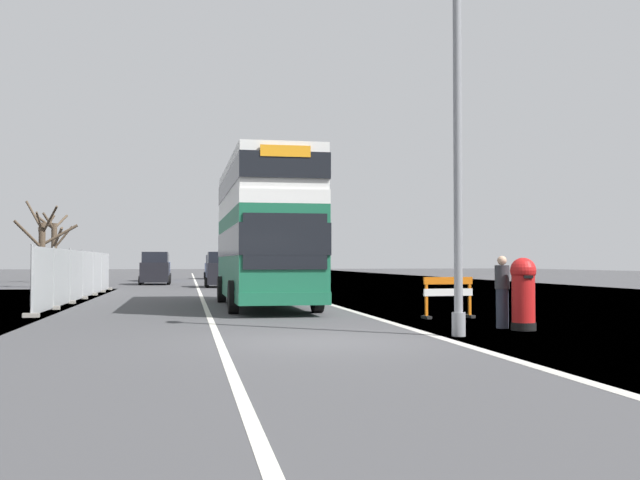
# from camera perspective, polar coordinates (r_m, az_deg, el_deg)

# --- Properties ---
(ground) EXTENTS (140.00, 280.00, 0.10)m
(ground) POSITION_cam_1_polar(r_m,az_deg,el_deg) (14.89, 2.28, -7.88)
(ground) COLOR #424244
(double_decker_bus) EXTENTS (2.94, 10.77, 4.93)m
(double_decker_bus) POSITION_cam_1_polar(r_m,az_deg,el_deg) (25.75, -4.36, 0.70)
(double_decker_bus) COLOR #196042
(double_decker_bus) RESTS_ON ground
(lamppost_foreground) EXTENTS (0.29, 0.70, 8.14)m
(lamppost_foreground) POSITION_cam_1_polar(r_m,az_deg,el_deg) (15.94, 10.56, 6.57)
(lamppost_foreground) COLOR gray
(lamppost_foreground) RESTS_ON ground
(red_pillar_postbox) EXTENTS (0.59, 0.59, 1.65)m
(red_pillar_postbox) POSITION_cam_1_polar(r_m,az_deg,el_deg) (17.51, 15.38, -3.76)
(red_pillar_postbox) COLOR black
(red_pillar_postbox) RESTS_ON ground
(roadworks_barrier) EXTENTS (1.48, 0.57, 1.14)m
(roadworks_barrier) POSITION_cam_1_polar(r_m,az_deg,el_deg) (20.75, 9.84, -4.04)
(roadworks_barrier) COLOR orange
(roadworks_barrier) RESTS_ON ground
(construction_site_fence) EXTENTS (0.44, 20.60, 2.05)m
(construction_site_fence) POSITION_cam_1_polar(r_m,az_deg,el_deg) (32.30, -17.83, -2.61)
(construction_site_fence) COLOR #A8AAAD
(construction_site_fence) RESTS_ON ground
(car_oncoming_near) EXTENTS (2.05, 3.93, 2.14)m
(car_oncoming_near) POSITION_cam_1_polar(r_m,az_deg,el_deg) (45.60, -7.56, -2.34)
(car_oncoming_near) COLOR black
(car_oncoming_near) RESTS_ON ground
(car_receding_mid) EXTENTS (2.04, 4.16, 2.21)m
(car_receding_mid) POSITION_cam_1_polar(r_m,az_deg,el_deg) (51.62, -12.57, -2.21)
(car_receding_mid) COLOR black
(car_receding_mid) RESTS_ON ground
(car_receding_far) EXTENTS (1.95, 4.38, 2.20)m
(car_receding_far) POSITION_cam_1_polar(r_m,az_deg,el_deg) (60.64, -12.34, -2.12)
(car_receding_far) COLOR navy
(car_receding_far) RESTS_ON ground
(car_far_side) EXTENTS (2.07, 4.36, 2.13)m
(car_far_side) POSITION_cam_1_polar(r_m,az_deg,el_deg) (67.23, -8.03, -2.12)
(car_far_side) COLOR navy
(car_far_side) RESTS_ON ground
(bare_tree_far_verge_near) EXTENTS (3.52, 2.88, 5.25)m
(bare_tree_far_verge_near) POSITION_cam_1_polar(r_m,az_deg,el_deg) (47.62, -20.59, -0.42)
(bare_tree_far_verge_near) COLOR #4C3D2D
(bare_tree_far_verge_near) RESTS_ON ground
(bare_tree_far_verge_mid) EXTENTS (2.77, 3.55, 5.18)m
(bare_tree_far_verge_mid) POSITION_cam_1_polar(r_m,az_deg,el_deg) (58.60, -19.78, -0.39)
(bare_tree_far_verge_mid) COLOR #4C3D2D
(bare_tree_far_verge_mid) RESTS_ON ground
(pedestrian_at_kerb) EXTENTS (0.34, 0.34, 1.70)m
(pedestrian_at_kerb) POSITION_cam_1_polar(r_m,az_deg,el_deg) (17.91, 13.85, -3.90)
(pedestrian_at_kerb) COLOR #2D3342
(pedestrian_at_kerb) RESTS_ON ground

